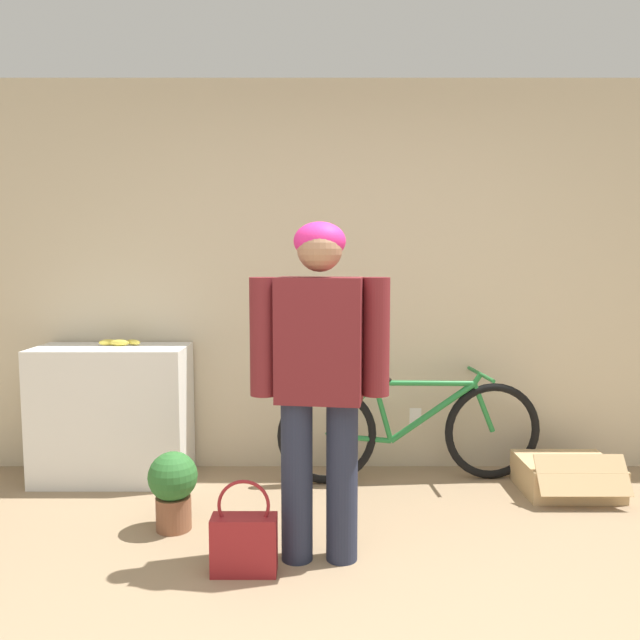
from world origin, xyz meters
The scene contains 8 objects.
wall_back centered at (0.00, 2.39, 1.30)m, with size 8.00×0.07×2.60m.
side_shelf centered at (-1.44, 2.11, 0.44)m, with size 0.96×0.45×0.87m.
person centered at (-0.11, 1.03, 0.94)m, with size 0.65×0.28×1.60m.
bicycle centered at (0.48, 2.08, 0.34)m, with size 1.71×0.46×0.70m.
banana centered at (-1.40, 2.17, 0.89)m, with size 0.28×0.08×0.04m.
handbag centered at (-0.45, 0.90, 0.15)m, with size 0.30×0.12×0.44m.
cardboard_box centered at (1.42, 1.89, 0.10)m, with size 0.56×0.54×0.29m.
potted_plant centered at (-0.88, 1.36, 0.24)m, with size 0.26×0.26×0.42m.
Camera 1 is at (-0.10, -1.82, 1.44)m, focal length 35.00 mm.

